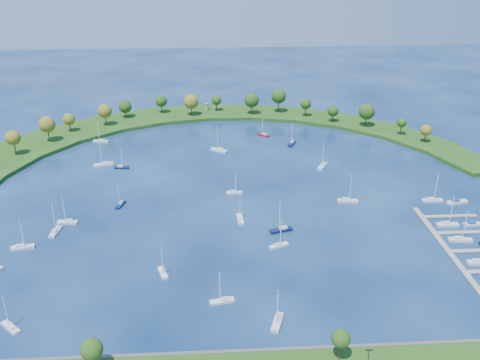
{
  "coord_description": "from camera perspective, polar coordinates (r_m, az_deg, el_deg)",
  "views": [
    {
      "loc": [
        -8.18,
        -215.03,
        104.76
      ],
      "look_at": [
        5.0,
        5.0,
        4.0
      ],
      "focal_mm": 39.72,
      "sensor_mm": 36.0,
      "label": 1
    }
  ],
  "objects": [
    {
      "name": "ground",
      "position": [
        239.34,
        -1.12,
        -1.4
      ],
      "size": [
        700.0,
        700.0,
        0.0
      ],
      "primitive_type": "plane",
      "color": "#071B3D",
      "rests_on": "ground"
    },
    {
      "name": "breakwater",
      "position": [
        285.99,
        -10.87,
        2.83
      ],
      "size": [
        286.74,
        247.64,
        2.0
      ],
      "color": "#1F4512",
      "rests_on": "ground"
    },
    {
      "name": "breakwater_trees",
      "position": [
        318.32,
        -5.05,
        7.31
      ],
      "size": [
        239.59,
        89.97,
        15.32
      ],
      "color": "#382314",
      "rests_on": "breakwater"
    },
    {
      "name": "harbor_tower",
      "position": [
        351.16,
        -3.59,
        7.89
      ],
      "size": [
        2.6,
        2.6,
        4.41
      ],
      "color": "gray",
      "rests_on": "breakwater"
    },
    {
      "name": "dock_system",
      "position": [
        208.25,
        24.06,
        -7.93
      ],
      "size": [
        24.28,
        82.0,
        1.6
      ],
      "color": "gray",
      "rests_on": "ground"
    },
    {
      "name": "moored_boat_0",
      "position": [
        269.05,
        8.87,
        1.56
      ],
      "size": [
        6.79,
        9.03,
        13.25
      ],
      "rotation": [
        0.0,
        0.0,
        4.17
      ],
      "color": "silver",
      "rests_on": "ground"
    },
    {
      "name": "moored_boat_1",
      "position": [
        309.21,
        2.54,
        4.91
      ],
      "size": [
        7.37,
        5.71,
        10.89
      ],
      "rotation": [
        0.0,
        0.0,
        2.58
      ],
      "color": "maroon",
      "rests_on": "ground"
    },
    {
      "name": "moored_boat_3",
      "position": [
        219.35,
        -19.23,
        -5.2
      ],
      "size": [
        3.51,
        8.62,
        12.31
      ],
      "rotation": [
        0.0,
        0.0,
        1.43
      ],
      "color": "silver",
      "rests_on": "ground"
    },
    {
      "name": "moored_boat_4",
      "position": [
        199.11,
        4.19,
        -6.96
      ],
      "size": [
        7.66,
        4.9,
        10.95
      ],
      "rotation": [
        0.0,
        0.0,
        0.41
      ],
      "color": "silver",
      "rests_on": "ground"
    },
    {
      "name": "moored_boat_5",
      "position": [
        233.5,
        -12.71,
        -2.51
      ],
      "size": [
        3.84,
        7.33,
        10.38
      ],
      "rotation": [
        0.0,
        0.0,
        4.43
      ],
      "color": "#0B1745",
      "rests_on": "ground"
    },
    {
      "name": "moored_boat_6",
      "position": [
        171.32,
        -1.92,
        -12.77
      ],
      "size": [
        8.11,
        3.73,
        11.5
      ],
      "rotation": [
        0.0,
        0.0,
        3.35
      ],
      "color": "silver",
      "rests_on": "ground"
    },
    {
      "name": "moored_boat_7",
      "position": [
        209.1,
        4.44,
        -5.28
      ],
      "size": [
        9.37,
        5.04,
        13.26
      ],
      "rotation": [
        0.0,
        0.0,
        3.44
      ],
      "color": "#0B1745",
      "rests_on": "ground"
    },
    {
      "name": "moored_boat_8",
      "position": [
        309.35,
        -14.72,
        4.12
      ],
      "size": [
        8.82,
        3.92,
        12.53
      ],
      "rotation": [
        0.0,
        0.0,
        2.96
      ],
      "color": "silver",
      "rests_on": "ground"
    },
    {
      "name": "moored_boat_9",
      "position": [
        185.81,
        -8.31,
        -9.72
      ],
      "size": [
        4.32,
        7.77,
        11.0
      ],
      "rotation": [
        0.0,
        0.0,
        5.03
      ],
      "color": "silver",
      "rests_on": "ground"
    },
    {
      "name": "moored_boat_10",
      "position": [
        270.98,
        -12.61,
        1.4
      ],
      "size": [
        7.34,
        2.51,
        10.61
      ],
      "rotation": [
        0.0,
        0.0,
        6.21
      ],
      "color": "#0B1745",
      "rests_on": "ground"
    },
    {
      "name": "moored_boat_11",
      "position": [
        174.99,
        -23.44,
        -14.25
      ],
      "size": [
        7.18,
        7.01,
        11.53
      ],
      "rotation": [
        0.0,
        0.0,
        2.38
      ],
      "color": "silver",
      "rests_on": "ground"
    },
    {
      "name": "moored_boat_12",
      "position": [
        216.17,
        0.03,
        -4.14
      ],
      "size": [
        2.63,
        8.5,
        12.39
      ],
      "rotation": [
        0.0,
        0.0,
        1.6
      ],
      "color": "silver",
      "rests_on": "ground"
    },
    {
      "name": "moored_boat_13",
      "position": [
        297.29,
        5.6,
        4.0
      ],
      "size": [
        5.87,
        8.88,
        12.74
      ],
      "rotation": [
        0.0,
        0.0,
        4.27
      ],
      "color": "#0B1745",
      "rests_on": "ground"
    },
    {
      "name": "moored_boat_14",
      "position": [
        286.04,
        -2.24,
        3.27
      ],
      "size": [
        9.51,
        7.48,
        14.11
      ],
      "rotation": [
        0.0,
        0.0,
        2.57
      ],
      "color": "silver",
      "rests_on": "ground"
    },
    {
      "name": "moored_boat_15",
      "position": [
        235.54,
        11.47,
        -2.12
      ],
      "size": [
        9.02,
        3.36,
        12.95
      ],
      "rotation": [
        0.0,
        0.0,
        -0.1
      ],
      "color": "silver",
      "rests_on": "ground"
    },
    {
      "name": "moored_boat_16",
      "position": [
        163.66,
        4.05,
        -14.89
      ],
      "size": [
        5.06,
        8.95,
        12.68
      ],
      "rotation": [
        0.0,
        0.0,
        4.38
      ],
      "color": "silver",
      "rests_on": "ground"
    },
    {
      "name": "moored_boat_18",
      "position": [
        225.04,
        -18.04,
        -4.24
      ],
      "size": [
        8.29,
        3.09,
        11.91
      ],
      "rotation": [
        0.0,
        0.0,
        3.04
      ],
      "color": "silver",
      "rests_on": "ground"
    },
    {
      "name": "moored_boat_19",
      "position": [
        213.35,
        -22.34,
        -6.61
      ],
      "size": [
        8.75,
        3.78,
        12.45
      ],
      "rotation": [
        0.0,
        0.0,
        0.17
      ],
      "color": "silver",
      "rests_on": "ground"
    },
    {
      "name": "moored_boat_20",
      "position": [
        238.37,
        -0.61,
        -1.27
      ],
      "size": [
        7.3,
        2.24,
        10.64
      ],
      "rotation": [
        0.0,
        0.0,
        6.25
      ],
      "color": "silver",
      "rests_on": "ground"
    },
    {
      "name": "moored_boat_21",
      "position": [
        276.23,
        -14.43,
        1.68
      ],
      "size": [
        9.99,
        5.27,
        14.14
      ],
      "rotation": [
        0.0,
        0.0,
        3.42
      ],
      "color": "silver",
      "rests_on": "ground"
    },
    {
      "name": "docked_boat_4",
      "position": [
        206.99,
        24.31,
        -7.99
      ],
      "size": [
        8.76,
        2.91,
        12.7
      ],
      "rotation": [
        0.0,
        0.0,
        -0.06
      ],
      "color": "silver",
      "rests_on": "ground"
    },
    {
      "name": "docked_boat_6",
      "position": [
        218.64,
        22.57,
        -5.87
      ],
      "size": [
        9.02,
        3.7,
        12.87
      ],
      "rotation": [
        0.0,
        0.0,
        -0.15
      ],
      "color": "silver",
      "rests_on": "ground"
    },
    {
      "name": "docked_boat_8",
      "position": [
        227.75,
        21.38,
        -4.41
      ],
      "size": [
        8.8,
        2.64,
        12.86
      ],
      "rotation": [
        0.0,
        0.0,
        -0.02
      ],
      "color": "silver",
      "rests_on": "ground"
    },
    {
      "name": "docked_boat_9",
      "position": [
        232.2,
        23.75,
        -4.36
      ],
      "size": [
        8.33,
        2.76,
        1.68
      ],
      "rotation": [
        0.0,
        0.0,
        0.06
      ],
      "color": "silver",
      "rests_on": "ground"
    },
    {
      "name": "docked_boat_10",
      "position": [
        245.96,
        19.95,
        -1.99
      ],
      "size": [
        8.79,
        2.51,
        12.9
      ],
      "rotation": [
        0.0,
        0.0,
        -0.01
      ],
      "color": "silver",
      "rests_on": "ground"
    },
    {
      "name": "docked_boat_11",
      "position": [
        248.23,
        22.26,
        -2.19
      ],
      "size": [
        9.58,
        4.11,
        1.89
      ],
      "rotation": [
        0.0,
        0.0,
        0.17
      ],
      "color": "silver",
      "rests_on": "ground"
    }
  ]
}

